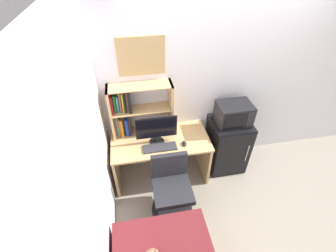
{
  "coord_description": "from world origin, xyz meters",
  "views": [
    {
      "loc": [
        -1.21,
        -2.61,
        2.87
      ],
      "look_at": [
        -0.8,
        -0.36,
        0.98
      ],
      "focal_mm": 25.09,
      "sensor_mm": 36.0,
      "label": 1
    }
  ],
  "objects": [
    {
      "name": "microwave",
      "position": [
        0.12,
        -0.27,
        0.99
      ],
      "size": [
        0.45,
        0.35,
        0.3
      ],
      "color": "black",
      "rests_on": "mini_fridge"
    },
    {
      "name": "desk",
      "position": [
        -0.9,
        -0.33,
        0.52
      ],
      "size": [
        1.31,
        0.65,
        0.73
      ],
      "color": "tan",
      "rests_on": "ground_plane"
    },
    {
      "name": "wall_left",
      "position": [
        -1.62,
        -1.6,
        1.3
      ],
      "size": [
        0.04,
        4.4,
        2.6
      ],
      "primitive_type": "cube",
      "color": "silver",
      "rests_on": "ground_plane"
    },
    {
      "name": "wall_corkboard",
      "position": [
        -1.05,
        -0.01,
        1.78
      ],
      "size": [
        0.56,
        0.02,
        0.46
      ],
      "primitive_type": "cube",
      "color": "tan"
    },
    {
      "name": "wall_back",
      "position": [
        0.4,
        0.02,
        1.3
      ],
      "size": [
        6.4,
        0.04,
        2.6
      ],
      "primitive_type": "cube",
      "color": "silver",
      "rests_on": "ground_plane"
    },
    {
      "name": "mini_fridge",
      "position": [
        0.12,
        -0.28,
        0.42
      ],
      "size": [
        0.54,
        0.53,
        0.84
      ],
      "color": "black",
      "rests_on": "ground_plane"
    },
    {
      "name": "keyboard",
      "position": [
        -0.92,
        -0.48,
        0.74
      ],
      "size": [
        0.44,
        0.15,
        0.02
      ],
      "primitive_type": "cube",
      "color": "#333338",
      "rests_on": "desk"
    },
    {
      "name": "computer_mouse",
      "position": [
        -0.6,
        -0.47,
        0.75
      ],
      "size": [
        0.06,
        0.09,
        0.04
      ],
      "primitive_type": "ellipsoid",
      "color": "black",
      "rests_on": "desk"
    },
    {
      "name": "hutch_bookshelf",
      "position": [
        -1.23,
        -0.11,
        1.11
      ],
      "size": [
        0.8,
        0.24,
        0.73
      ],
      "color": "tan",
      "rests_on": "desk"
    },
    {
      "name": "monitor",
      "position": [
        -0.94,
        -0.36,
        0.95
      ],
      "size": [
        0.53,
        0.19,
        0.4
      ],
      "color": "black",
      "rests_on": "desk"
    },
    {
      "name": "desk_chair",
      "position": [
        -0.85,
        -0.88,
        0.36
      ],
      "size": [
        0.54,
        0.54,
        0.84
      ],
      "color": "black",
      "rests_on": "ground_plane"
    }
  ]
}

